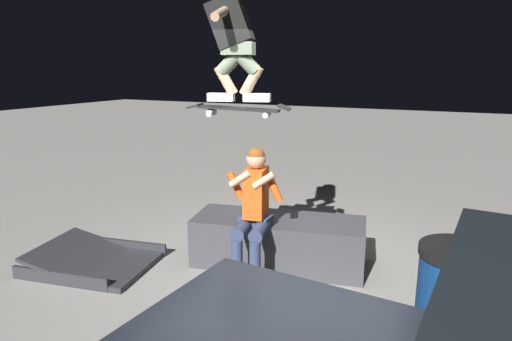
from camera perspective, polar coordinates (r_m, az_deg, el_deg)
name	(u,v)px	position (r m, az deg, el deg)	size (l,w,h in m)	color
ground_plane	(284,273)	(4.82, 3.67, -13.22)	(40.00, 40.00, 0.00)	gray
ledge_box_main	(278,241)	(4.91, 2.94, -9.27)	(1.87, 0.68, 0.54)	#38383D
person_sitting_on_ledge	(253,208)	(4.40, -0.35, -4.93)	(0.60, 0.78, 1.37)	#2D3856
skateboard	(239,109)	(4.32, -2.26, 8.06)	(1.04, 0.44, 0.13)	black
skater_airborne	(232,36)	(4.32, -3.11, 17.18)	(0.64, 0.88, 1.12)	white
kicker_ramp	(94,262)	(5.25, -20.43, -11.19)	(1.39, 1.16, 0.31)	#28282D
trash_bin	(455,313)	(3.48, 24.57, -16.56)	(0.55, 0.55, 0.97)	navy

